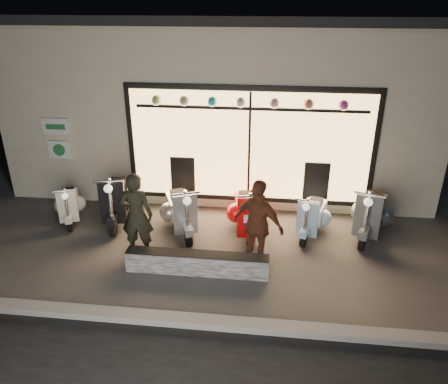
# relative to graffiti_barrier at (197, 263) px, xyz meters

# --- Properties ---
(ground) EXTENTS (40.00, 40.00, 0.00)m
(ground) POSITION_rel_graffiti_barrier_xyz_m (-0.06, 0.65, -0.20)
(ground) COLOR #383533
(ground) RESTS_ON ground
(kerb) EXTENTS (40.00, 0.25, 0.12)m
(kerb) POSITION_rel_graffiti_barrier_xyz_m (-0.06, -1.35, -0.14)
(kerb) COLOR slate
(kerb) RESTS_ON ground
(shop_building) EXTENTS (10.20, 6.23, 4.20)m
(shop_building) POSITION_rel_graffiti_barrier_xyz_m (-0.05, 5.63, 1.90)
(shop_building) COLOR beige
(shop_building) RESTS_ON ground
(graffiti_barrier) EXTENTS (2.57, 0.28, 0.40)m
(graffiti_barrier) POSITION_rel_graffiti_barrier_xyz_m (0.00, 0.00, 0.00)
(graffiti_barrier) COLOR black
(graffiti_barrier) RESTS_ON ground
(scooter_silver) EXTENTS (0.87, 1.49, 1.08)m
(scooter_silver) POSITION_rel_graffiti_barrier_xyz_m (-0.64, 1.60, 0.24)
(scooter_silver) COLOR black
(scooter_silver) RESTS_ON ground
(scooter_red) EXTENTS (0.64, 1.53, 1.09)m
(scooter_red) POSITION_rel_graffiti_barrier_xyz_m (0.77, 1.66, 0.24)
(scooter_red) COLOR black
(scooter_red) RESTS_ON ground
(scooter_black) EXTENTS (0.73, 1.65, 1.17)m
(scooter_black) POSITION_rel_graffiti_barrier_xyz_m (-2.12, 1.92, 0.27)
(scooter_black) COLOR black
(scooter_black) RESTS_ON ground
(scooter_cream) EXTENTS (0.71, 1.23, 0.89)m
(scooter_cream) POSITION_rel_graffiti_barrier_xyz_m (-3.19, 1.76, 0.16)
(scooter_cream) COLOR black
(scooter_cream) RESTS_ON ground
(scooter_blue) EXTENTS (0.69, 1.32, 0.95)m
(scooter_blue) POSITION_rel_graffiti_barrier_xyz_m (2.15, 1.78, 0.18)
(scooter_blue) COLOR black
(scooter_blue) RESTS_ON ground
(scooter_grey) EXTENTS (0.85, 1.57, 1.13)m
(scooter_grey) POSITION_rel_graffiti_barrier_xyz_m (3.35, 1.90, 0.25)
(scooter_grey) COLOR black
(scooter_grey) RESTS_ON ground
(man) EXTENTS (0.63, 0.43, 1.69)m
(man) POSITION_rel_graffiti_barrier_xyz_m (-1.21, 0.48, 0.64)
(man) COLOR black
(man) RESTS_ON ground
(woman) EXTENTS (1.07, 0.85, 1.70)m
(woman) POSITION_rel_graffiti_barrier_xyz_m (1.06, 0.37, 0.65)
(woman) COLOR brown
(woman) RESTS_ON ground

